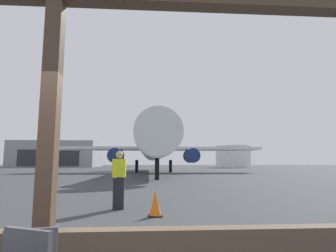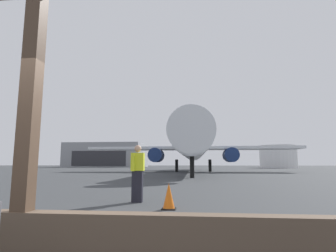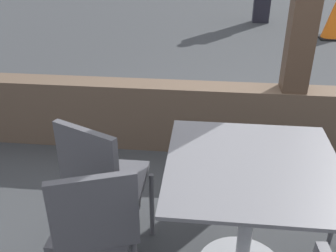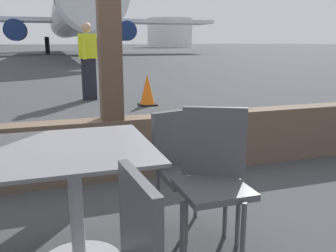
% 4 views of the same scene
% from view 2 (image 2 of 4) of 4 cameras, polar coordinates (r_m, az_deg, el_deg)
% --- Properties ---
extents(ground_plane, '(220.00, 220.00, 0.00)m').
position_cam_2_polar(ground_plane, '(43.20, 2.96, -9.54)').
color(ground_plane, '#383A3D').
extents(window_frame, '(8.32, 0.24, 3.71)m').
position_cam_2_polar(window_frame, '(3.77, -27.95, -4.60)').
color(window_frame, brown).
rests_on(window_frame, ground).
extents(airplane, '(29.21, 36.15, 10.45)m').
position_cam_2_polar(airplane, '(36.56, 5.34, -4.19)').
color(airplane, silver).
rests_on(airplane, ground).
extents(ground_crew_worker, '(0.40, 0.53, 1.74)m').
position_cam_2_polar(ground_crew_worker, '(8.42, -6.53, -9.80)').
color(ground_crew_worker, black).
rests_on(ground_crew_worker, ground).
extents(traffic_cone, '(0.36, 0.36, 0.67)m').
position_cam_2_polar(traffic_cone, '(7.16, 0.18, -14.87)').
color(traffic_cone, orange).
rests_on(traffic_cone, ground).
extents(distant_hangar, '(24.18, 17.84, 7.64)m').
position_cam_2_polar(distant_hangar, '(92.28, -12.70, -6.16)').
color(distant_hangar, gray).
rests_on(distant_hangar, ground).
extents(fuel_storage_tank, '(9.58, 9.58, 5.97)m').
position_cam_2_polar(fuel_storage_tank, '(78.09, 22.47, -6.06)').
color(fuel_storage_tank, white).
rests_on(fuel_storage_tank, ground).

